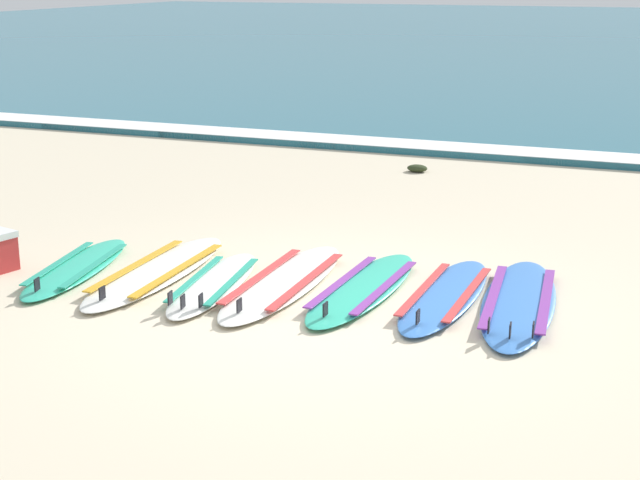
% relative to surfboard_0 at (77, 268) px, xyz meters
% --- Properties ---
extents(ground_plane, '(80.00, 80.00, 0.00)m').
position_rel_surfboard_0_xyz_m(ground_plane, '(2.53, -0.18, -0.04)').
color(ground_plane, beige).
extents(wave_foam_strip, '(80.00, 0.79, 0.11)m').
position_rel_surfboard_0_xyz_m(wave_foam_strip, '(2.53, 7.25, 0.02)').
color(wave_foam_strip, white).
rests_on(wave_foam_strip, ground).
extents(surfboard_0, '(0.86, 2.07, 0.18)m').
position_rel_surfboard_0_xyz_m(surfboard_0, '(0.00, 0.00, 0.00)').
color(surfboard_0, '#2DB793').
rests_on(surfboard_0, ground).
extents(surfboard_1, '(0.72, 2.47, 0.18)m').
position_rel_surfboard_0_xyz_m(surfboard_1, '(0.76, 0.19, -0.00)').
color(surfboard_1, silver).
rests_on(surfboard_1, ground).
extents(surfboard_2, '(0.77, 2.00, 0.18)m').
position_rel_surfboard_0_xyz_m(surfboard_2, '(1.43, 0.05, 0.00)').
color(surfboard_2, silver).
rests_on(surfboard_2, ground).
extents(surfboard_3, '(0.67, 2.45, 0.18)m').
position_rel_surfboard_0_xyz_m(surfboard_3, '(1.99, 0.33, -0.00)').
color(surfboard_3, silver).
rests_on(surfboard_3, ground).
extents(surfboard_4, '(0.61, 2.26, 0.18)m').
position_rel_surfboard_0_xyz_m(surfboard_4, '(2.71, 0.43, -0.00)').
color(surfboard_4, '#2DB793').
rests_on(surfboard_4, ground).
extents(surfboard_5, '(0.55, 2.17, 0.18)m').
position_rel_surfboard_0_xyz_m(surfboard_5, '(3.43, 0.51, -0.00)').
color(surfboard_5, '#3875CC').
rests_on(surfboard_5, ground).
extents(surfboard_6, '(0.86, 2.47, 0.18)m').
position_rel_surfboard_0_xyz_m(surfboard_6, '(4.05, 0.57, 0.00)').
color(surfboard_6, '#3875CC').
rests_on(surfboard_6, ground).
extents(seaweed_clump_near_shoreline, '(0.29, 0.23, 0.10)m').
position_rel_surfboard_0_xyz_m(seaweed_clump_near_shoreline, '(1.68, 5.68, 0.01)').
color(seaweed_clump_near_shoreline, '#2D381E').
rests_on(seaweed_clump_near_shoreline, ground).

